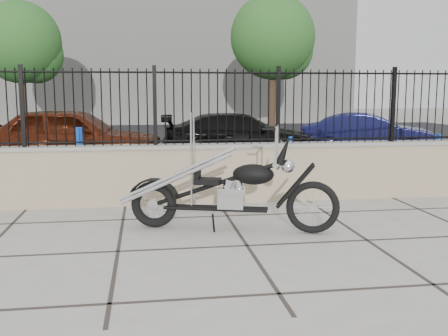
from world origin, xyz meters
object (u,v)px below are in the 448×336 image
car_blue (369,135)px  car_black (241,136)px  car_red (72,137)px  chopper_motorcycle (227,171)px

car_blue → car_black: bearing=111.3°
car_black → car_red: bearing=107.0°
chopper_motorcycle → car_black: chopper_motorcycle is taller
car_blue → chopper_motorcycle: bearing=166.1°
car_red → car_black: 4.35m
chopper_motorcycle → car_black: 7.28m
car_black → car_blue: bearing=-87.4°
car_black → chopper_motorcycle: bearing=171.2°
car_red → car_black: car_red is taller
chopper_motorcycle → car_red: size_ratio=0.61×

